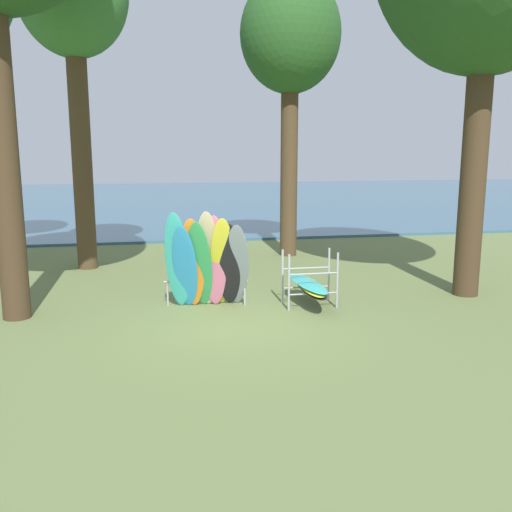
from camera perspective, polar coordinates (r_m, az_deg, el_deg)
name	(u,v)px	position (r m, az deg, el deg)	size (l,w,h in m)	color
ground_plane	(232,322)	(11.57, -2.49, -6.74)	(80.00, 80.00, 0.00)	olive
lake_water	(171,199)	(39.21, -8.61, 5.69)	(80.00, 36.00, 0.10)	#38607A
tree_far_left_back	(73,3)	(17.53, -18.05, 23.21)	(3.02, 3.02, 9.41)	#4C3823
tree_far_right_back	(290,40)	(18.75, 3.50, 20.95)	(3.14, 3.14, 8.79)	#4C3823
leaning_board_pile	(207,264)	(12.26, -4.97, -0.78)	(1.96, 1.09, 2.23)	#38B2AD
board_storage_rack	(310,285)	(12.71, 5.44, -2.95)	(1.15, 2.13, 1.25)	#9EA0A5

